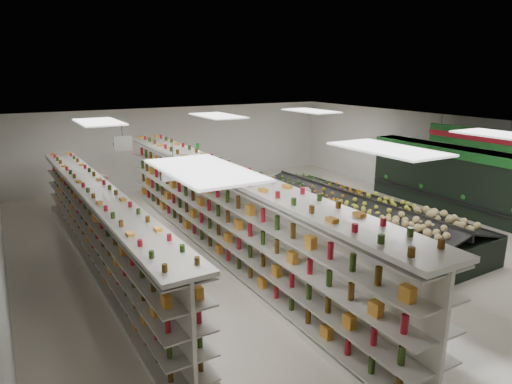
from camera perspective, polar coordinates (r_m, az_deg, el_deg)
floor at (r=13.38m, az=2.81°, el=-5.55°), size 16.00×16.00×0.00m
ceiling at (r=12.62m, az=3.00°, el=8.18°), size 14.00×16.00×0.02m
wall_back at (r=19.98m, az=-9.61°, el=5.86°), size 14.00×0.02×3.20m
wall_right at (r=17.63m, az=22.50°, el=3.73°), size 0.02×16.00×3.20m
produce_wall_case at (r=16.46m, az=25.44°, el=1.41°), size 0.93×8.00×2.20m
aisle_sign_near at (r=9.25m, az=-10.29°, el=2.66°), size 0.52×0.06×0.75m
aisle_sign_far at (r=13.04m, az=-16.29°, el=5.83°), size 0.52×0.06×0.75m
hortifruti_banner at (r=15.99m, az=25.40°, el=6.21°), size 0.12×3.20×0.95m
gondola_left at (r=11.80m, az=-18.88°, el=-4.57°), size 1.13×11.36×1.97m
gondola_center at (r=11.73m, az=-4.00°, el=-3.05°), size 1.03×13.42×2.33m
produce_island at (r=13.94m, az=12.21°, el=-2.74°), size 3.04×7.83×1.16m
soda_endcap at (r=18.18m, az=-9.10°, el=2.62°), size 1.46×1.06×1.78m
shopper_main at (r=11.93m, az=5.77°, el=-3.58°), size 0.78×0.68×1.81m
shopper_background at (r=14.48m, az=-18.41°, el=-1.16°), size 0.64×0.90×1.71m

